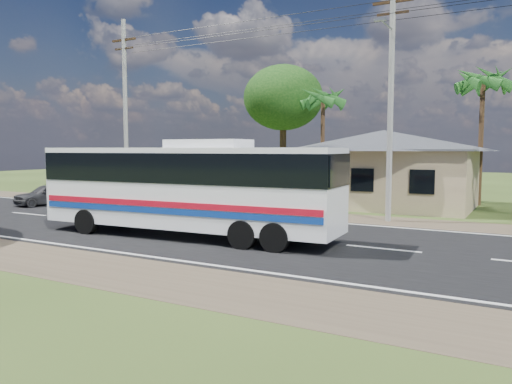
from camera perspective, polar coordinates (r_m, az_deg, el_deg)
ground at (r=18.76m, az=0.85°, el=-5.22°), size 120.00×120.00×0.00m
road at (r=18.76m, az=0.85°, el=-5.19°), size 120.00×16.00×0.03m
house at (r=30.27m, az=14.33°, el=3.54°), size 12.40×10.00×5.00m
utility_poles at (r=23.67m, az=14.36°, el=10.76°), size 32.80×2.22×11.00m
palm_mid at (r=32.11m, az=24.53°, el=11.40°), size 2.80×2.80×8.20m
palm_far at (r=34.85m, az=7.67°, el=10.47°), size 2.80×2.80×7.70m
tree_behind_house at (r=38.32m, az=3.13°, el=10.66°), size 6.00×6.00×9.61m
coach_bus at (r=18.76m, az=-7.95°, el=1.15°), size 11.89×3.21×3.65m
motorcycle at (r=23.21m, az=4.69°, el=-2.16°), size 1.78×1.15×0.88m
small_car at (r=31.78m, az=-22.72°, el=-0.25°), size 2.43×3.98×1.27m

